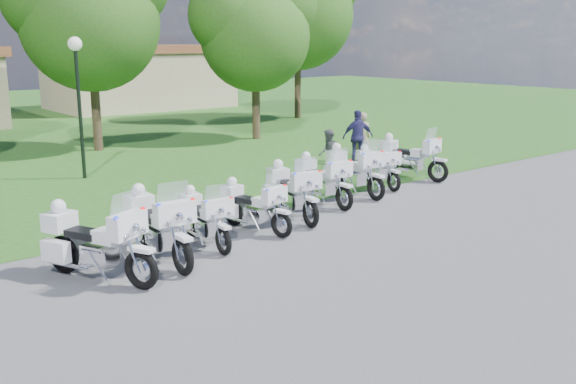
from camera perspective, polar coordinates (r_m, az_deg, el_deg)
ground at (r=13.72m, az=0.44°, el=-5.26°), size 100.00×100.00×0.00m
motorcycle_0 at (r=12.44m, az=-16.91°, el=-4.22°), size 1.55×2.46×1.77m
motorcycle_1 at (r=13.24m, az=-11.60°, el=-2.86°), size 0.90×2.64×1.77m
motorcycle_2 at (r=14.14m, az=-7.50°, el=-2.21°), size 0.83×2.18×1.47m
motorcycle_3 at (r=15.04m, az=-3.17°, el=-1.18°), size 0.96×2.16×1.46m
motorcycle_4 at (r=16.12m, az=0.29°, el=0.14°), size 1.14×2.45×1.67m
motorcycle_5 at (r=17.61m, az=3.01°, el=1.18°), size 0.90×2.41×1.62m
motorcycle_6 at (r=18.79m, az=5.76°, el=2.00°), size 0.95×2.52×1.69m
motorcycle_7 at (r=19.90m, az=7.88°, el=2.29°), size 0.99×2.16×1.46m
motorcycle_8 at (r=21.22m, az=10.71°, el=3.15°), size 1.12×2.53×1.71m
lamp_post at (r=21.49m, az=-18.24°, el=9.97°), size 0.44×0.44×4.50m
tree_2 at (r=27.11m, az=-17.40°, el=15.32°), size 6.35×5.42×8.47m
tree_3 at (r=29.20m, az=-3.05°, el=14.55°), size 5.69×4.86×7.59m
tree_4 at (r=37.42m, az=0.78°, el=16.42°), size 7.27×6.21×9.70m
building_east at (r=44.53m, az=-13.06°, el=9.98°), size 11.44×7.28×4.10m
bystander_a at (r=23.99m, az=6.58°, el=4.90°), size 0.79×0.74×1.81m
bystander_b at (r=21.03m, az=3.58°, el=3.45°), size 0.94×0.96×1.57m
bystander_c at (r=23.42m, az=6.23°, el=4.87°), size 1.22×0.95×1.94m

